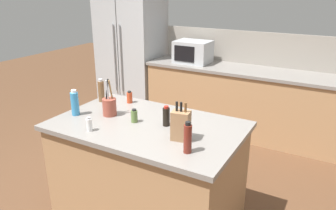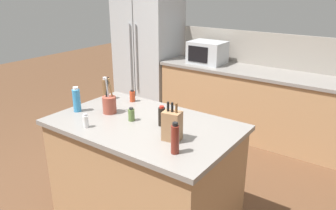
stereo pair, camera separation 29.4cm
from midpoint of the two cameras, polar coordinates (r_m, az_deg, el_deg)
back_counter_run at (r=4.61m, az=12.81°, el=0.26°), size 3.05×0.66×0.94m
wall_backsplash at (r=4.72m, az=14.62°, el=9.40°), size 3.01×0.03×0.46m
kitchen_island at (r=2.91m, az=-6.42°, el=-11.78°), size 1.55×0.96×0.94m
refrigerator at (r=5.42m, az=-7.89°, el=8.73°), size 0.96×0.75×1.88m
microwave at (r=4.77m, az=2.58°, el=9.22°), size 0.50×0.39×0.31m
knife_block at (r=2.37m, az=-1.31°, el=-3.61°), size 0.15×0.12×0.29m
utensil_crock at (r=2.89m, az=-13.04°, el=-0.25°), size 0.12×0.12×0.32m
salt_shaker at (r=2.64m, az=-16.70°, el=-3.35°), size 0.05×0.05×0.11m
dish_soap_bottle at (r=2.97m, az=-18.68°, el=0.24°), size 0.07×0.07×0.23m
spice_jar_oregano at (r=2.72m, az=-8.99°, el=-1.97°), size 0.05×0.05×0.11m
pepper_grinder at (r=3.25m, az=-14.13°, el=2.36°), size 0.06×0.06×0.22m
spice_jar_paprika at (r=3.17m, az=-9.37°, el=1.28°), size 0.05×0.05×0.12m
vinegar_bottle at (r=2.19m, az=-0.40°, el=-5.90°), size 0.06×0.06×0.22m
soy_sauce_bottle at (r=2.61m, az=-3.53°, el=-2.07°), size 0.06×0.06×0.17m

